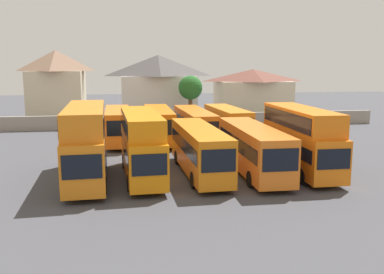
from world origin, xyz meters
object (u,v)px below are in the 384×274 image
bus_3 (199,148)px  house_terrace_centre (158,87)px  bus_1 (86,139)px  bus_8 (194,123)px  bus_9 (227,122)px  tree_left_of_lot (190,88)px  bus_7 (159,123)px  house_terrace_right (252,93)px  bus_4 (253,147)px  bus_6 (118,124)px  bus_2 (142,141)px  house_terrace_left (57,86)px  bus_5 (301,136)px

bus_3 → house_terrace_centre: size_ratio=1.05×
bus_1 → bus_8: bus_1 is taller
bus_9 → tree_left_of_lot: tree_left_of_lot is taller
bus_7 → house_terrace_right: size_ratio=0.95×
bus_9 → bus_4: bearing=-9.1°
bus_6 → house_terrace_centre: 19.29m
bus_6 → house_terrace_right: (20.28, 19.98, 1.72)m
bus_7 → house_terrace_centre: house_terrace_centre is taller
bus_3 → bus_4: (3.98, -0.32, 0.01)m
bus_2 → bus_4: bearing=87.5°
tree_left_of_lot → bus_2: bearing=-105.9°
bus_1 → bus_8: size_ratio=0.95×
bus_2 → house_terrace_centre: (3.72, 32.19, 2.14)m
bus_1 → bus_6: 14.19m
house_terrace_left → bus_9: bearing=-42.1°
bus_1 → bus_4: bus_1 is taller
house_terrace_left → bus_6: bearing=-64.7°
bus_6 → bus_4: bearing=34.3°
house_terrace_right → bus_3: bearing=-112.9°
bus_4 → house_terrace_centre: size_ratio=1.06×
bus_5 → bus_8: bearing=-157.9°
bus_1 → tree_left_of_lot: tree_left_of_lot is taller
bus_9 → house_terrace_centre: house_terrace_centre is taller
bus_3 → tree_left_of_lot: 26.41m
bus_1 → bus_7: bus_1 is taller
bus_3 → bus_7: size_ratio=1.07×
bus_2 → bus_8: size_ratio=0.88×
house_terrace_right → bus_1: bearing=-123.2°
bus_3 → bus_9: 14.66m
house_terrace_centre → bus_4: bearing=-82.1°
bus_4 → house_terrace_right: (10.22, 33.87, 1.72)m
bus_4 → bus_8: bearing=-170.9°
bus_7 → house_terrace_left: 22.26m
bus_5 → house_terrace_left: bearing=-145.4°
tree_left_of_lot → bus_8: bearing=-96.7°
bus_3 → bus_9: bus_3 is taller
bus_2 → bus_8: 15.24m
bus_9 → house_terrace_right: size_ratio=0.90×
bus_5 → bus_6: (-13.66, 14.17, -0.73)m
bus_3 → house_terrace_centre: 31.95m
bus_5 → house_terrace_right: size_ratio=0.90×
bus_5 → bus_9: bus_5 is taller
bus_1 → bus_5: 15.63m
house_terrace_left → tree_left_of_lot: size_ratio=1.52×
bus_1 → bus_6: bearing=169.6°
bus_8 → house_terrace_right: 23.54m
bus_3 → bus_7: 13.98m
tree_left_of_lot → bus_6: bearing=-127.0°
bus_1 → bus_6: (1.96, 14.02, -0.92)m
bus_8 → house_terrace_centre: bearing=-175.0°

